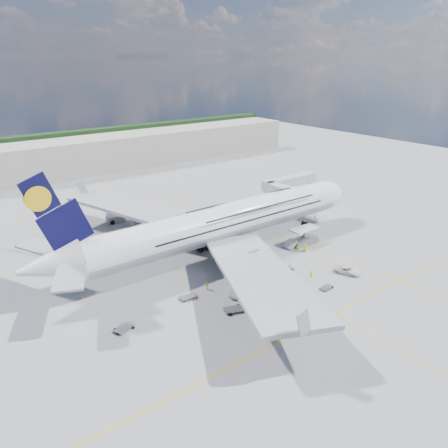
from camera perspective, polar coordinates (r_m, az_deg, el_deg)
ground at (r=86.44m, az=3.99°, el=-5.90°), size 300.00×300.00×0.00m
taxi_line_main at (r=86.44m, az=3.99°, el=-5.89°), size 0.25×220.00×0.01m
taxi_line_cross at (r=74.63m, az=14.32°, el=-11.27°), size 120.00×0.25×0.01m
taxi_line_diag at (r=101.76m, az=6.24°, el=-1.68°), size 14.16×99.06×0.01m
airliner at (r=90.89m, az=0.08°, el=0.28°), size 77.26×79.15×23.71m
jet_bridge at (r=117.39m, az=8.36°, el=4.87°), size 18.80×12.10×8.50m
cargo_loader at (r=98.62m, az=10.29°, el=-1.88°), size 8.53×3.20×3.67m
terminal at (r=164.31m, az=-18.49°, el=8.34°), size 180.00×16.00×12.00m
tree_line at (r=220.44m, az=-12.56°, el=11.38°), size 160.00×6.00×8.00m
dolly_row_a at (r=72.84m, az=1.34°, el=-11.05°), size 3.79×2.86×0.49m
dolly_row_b at (r=76.53m, az=-4.72°, el=-9.45°), size 3.08×1.70×0.45m
dolly_row_c at (r=76.45m, az=1.68°, el=-8.91°), size 3.00×2.08×1.73m
dolly_back at (r=70.15m, az=-12.92°, el=-13.08°), size 3.46×2.66×0.45m
dolly_nose_far at (r=81.29m, az=13.22°, el=-8.07°), size 2.81×1.81×0.38m
dolly_nose_near at (r=86.79m, az=8.16°, el=-5.73°), size 3.07×2.41×0.40m
baggage_tug at (r=77.34m, az=6.28°, el=-8.84°), size 2.66×1.35×1.62m
catering_truck_inner at (r=98.84m, az=-8.97°, el=-1.43°), size 6.70×4.40×3.70m
catering_truck_outer at (r=112.85m, az=-13.45°, el=1.23°), size 7.39×3.73×4.22m
service_van at (r=87.50m, az=15.82°, el=-5.86°), size 3.73×5.29×1.34m
crew_nose at (r=115.02m, az=11.81°, el=1.17°), size 0.76×0.73×1.75m
crew_loader at (r=94.66m, az=9.69°, el=-3.09°), size 1.00×1.07×1.75m
crew_wing at (r=78.81m, az=-2.27°, el=-8.04°), size 0.84×0.99×1.59m
crew_van at (r=95.03m, az=10.56°, el=-3.03°), size 0.78×1.00×1.79m
crew_tug at (r=83.98m, az=11.35°, el=-6.49°), size 1.21×0.86×1.70m
cone_nose at (r=112.95m, az=9.68°, el=0.64°), size 0.47×0.47×0.60m
cone_wing_left_inner at (r=99.91m, az=-5.38°, el=-1.93°), size 0.43×0.43×0.55m
cone_wing_left_outer at (r=104.75m, az=-15.58°, el=-1.53°), size 0.42×0.42×0.53m
cone_wing_right_inner at (r=76.12m, az=-3.67°, el=-9.68°), size 0.40×0.40×0.51m
cone_wing_right_outer at (r=74.88m, az=2.13°, el=-10.21°), size 0.41×0.41×0.52m
cone_tail at (r=80.10m, az=-18.27°, el=-9.12°), size 0.43×0.43×0.55m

